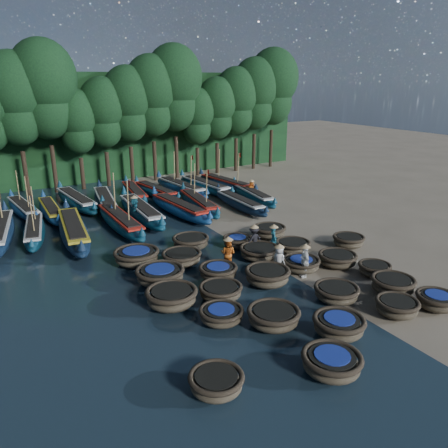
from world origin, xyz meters
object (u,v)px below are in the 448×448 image
coracle_3 (397,306)px  coracle_8 (393,284)px  long_boat_12 (105,201)px  fisherman_1 (273,238)px  coracle_22 (191,242)px  long_boat_9 (23,209)px  coracle_23 (237,241)px  long_boat_2 (74,231)px  coracle_13 (301,264)px  fisherman_3 (254,238)px  long_boat_1 (34,231)px  fisherman_2 (228,253)px  long_boat_14 (156,191)px  long_boat_13 (135,193)px  coracle_16 (218,271)px  long_boat_16 (205,186)px  fisherman_6 (251,189)px  coracle_9 (375,269)px  coracle_10 (172,297)px  long_boat_17 (226,184)px  coracle_2 (339,325)px  coracle_4 (437,300)px  long_boat_15 (181,188)px  coracle_17 (259,252)px  long_boat_10 (51,211)px  coracle_18 (293,246)px  coracle_6 (273,317)px  long_boat_0 (0,233)px  coracle_20 (137,256)px  coracle_21 (182,257)px  coracle_19 (349,240)px  coracle_24 (270,231)px  coracle_5 (221,315)px  coracle_1 (332,363)px  long_boat_6 (199,203)px  coracle_14 (338,259)px  long_boat_5 (179,208)px  fisherman_0 (279,259)px  long_boat_8 (253,195)px  coracle_11 (221,291)px  fisherman_4 (305,260)px  fisherman_5 (135,208)px  coracle_7 (336,292)px  coracle_15 (160,275)px  long_boat_11 (76,201)px

coracle_3 → coracle_8: 2.04m
long_boat_12 → fisherman_1: 14.96m
coracle_22 → long_boat_9: bearing=121.9°
coracle_23 → long_boat_2: long_boat_2 is taller
coracle_13 → fisherman_3: bearing=100.7°
long_boat_1 → fisherman_2: (7.98, -9.95, 0.40)m
long_boat_2 → long_boat_14: (8.24, 6.96, -0.12)m
long_boat_13 → coracle_23: bearing=-76.4°
coracle_8 → coracle_16: 8.20m
long_boat_16 → fisherman_6: bearing=-64.6°
coracle_9 → long_boat_14: (-3.58, 19.90, 0.12)m
coracle_3 → coracle_10: bearing=145.0°
long_boat_17 → long_boat_13: bearing=163.2°
coracle_2 → fisherman_3: fisherman_3 is taller
coracle_4 → long_boat_15: bearing=92.4°
coracle_4 → long_boat_17: (3.06, 22.66, 0.14)m
coracle_3 → fisherman_6: (5.25, 18.61, 0.42)m
coracle_17 → long_boat_10: bearing=121.3°
coracle_18 → coracle_22: bearing=144.4°
coracle_6 → coracle_22: size_ratio=1.06×
long_boat_0 → fisherman_3: (12.30, -9.16, 0.22)m
coracle_6 → coracle_17: 6.86m
long_boat_1 → long_boat_9: size_ratio=0.98×
coracle_9 → long_boat_12: size_ratio=0.21×
coracle_9 → coracle_20: 12.31m
coracle_21 → coracle_8: bearing=-49.1°
coracle_19 → coracle_24: size_ratio=1.07×
coracle_5 → long_boat_9: bearing=103.9°
coracle_1 → coracle_16: 8.28m
long_boat_6 → long_boat_13: size_ratio=1.05×
long_boat_9 → fisherman_1: long_boat_9 is taller
coracle_16 → long_boat_15: size_ratio=0.25×
coracle_17 → long_boat_13: (-1.55, 15.63, 0.09)m
long_boat_1 → coracle_14: bearing=-34.3°
coracle_2 → coracle_20: size_ratio=0.91×
coracle_2 → long_boat_15: long_boat_15 is taller
coracle_2 → long_boat_1: (-8.39, 17.48, 0.04)m
long_boat_5 → fisherman_0: 11.55m
long_boat_6 → fisherman_1: bearing=-84.4°
coracle_24 → coracle_8: bearing=-87.2°
coracle_4 → fisherman_1: bearing=104.5°
long_boat_8 → coracle_11: bearing=-121.3°
coracle_18 → long_boat_6: 10.20m
fisherman_4 → fisherman_5: (-4.15, 12.93, 0.01)m
coracle_7 → long_boat_6: (1.27, 15.68, 0.12)m
long_boat_15 → coracle_15: bearing=-124.6°
coracle_21 → coracle_24: 6.56m
coracle_2 → long_boat_15: bearing=79.8°
coracle_3 → coracle_14: coracle_14 is taller
long_boat_11 → long_boat_13: long_boat_11 is taller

